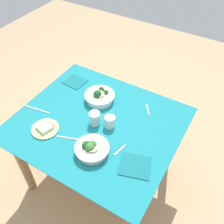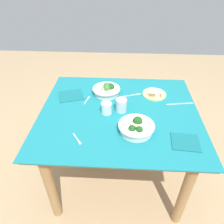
{
  "view_description": "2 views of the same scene",
  "coord_description": "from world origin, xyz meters",
  "px_view_note": "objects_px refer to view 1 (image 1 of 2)",
  "views": [
    {
      "loc": [
        -0.72,
        1.01,
        2.11
      ],
      "look_at": [
        -0.05,
        -0.12,
        0.77
      ],
      "focal_mm": 41.01,
      "sensor_mm": 36.0,
      "label": 1
    },
    {
      "loc": [
        0.01,
        -1.23,
        1.67
      ],
      "look_at": [
        -0.05,
        -0.05,
        0.77
      ],
      "focal_mm": 33.7,
      "sensor_mm": 36.0,
      "label": 2
    }
  ],
  "objects_px": {
    "broccoli_bowl_far": "(91,149)",
    "napkin_folded_lower": "(135,166)",
    "broccoli_bowl_near": "(100,97)",
    "table_knife_left": "(37,109)",
    "table_knife_right": "(70,138)",
    "water_glass_center": "(110,121)",
    "water_glass_side": "(95,118)",
    "fork_by_near_bowl": "(119,150)",
    "bread_side_plate": "(45,128)",
    "fork_by_far_bowl": "(148,109)",
    "napkin_folded_upper": "(75,82)"
  },
  "relations": [
    {
      "from": "water_glass_side",
      "to": "napkin_folded_upper",
      "type": "height_order",
      "value": "water_glass_side"
    },
    {
      "from": "broccoli_bowl_far",
      "to": "table_knife_left",
      "type": "height_order",
      "value": "broccoli_bowl_far"
    },
    {
      "from": "fork_by_far_bowl",
      "to": "napkin_folded_upper",
      "type": "relative_size",
      "value": 0.58
    },
    {
      "from": "fork_by_near_bowl",
      "to": "napkin_folded_upper",
      "type": "relative_size",
      "value": 0.66
    },
    {
      "from": "table_knife_right",
      "to": "water_glass_center",
      "type": "bearing_deg",
      "value": 34.28
    },
    {
      "from": "fork_by_far_bowl",
      "to": "table_knife_right",
      "type": "xyz_separation_m",
      "value": [
        0.34,
        0.52,
        -0.0
      ]
    },
    {
      "from": "fork_by_far_bowl",
      "to": "bread_side_plate",
      "type": "bearing_deg",
      "value": 100.6
    },
    {
      "from": "table_knife_left",
      "to": "water_glass_side",
      "type": "bearing_deg",
      "value": -175.23
    },
    {
      "from": "fork_by_far_bowl",
      "to": "table_knife_right",
      "type": "bearing_deg",
      "value": 112.28
    },
    {
      "from": "fork_by_near_bowl",
      "to": "fork_by_far_bowl",
      "type": "bearing_deg",
      "value": -167.22
    },
    {
      "from": "bread_side_plate",
      "to": "napkin_folded_lower",
      "type": "height_order",
      "value": "bread_side_plate"
    },
    {
      "from": "water_glass_side",
      "to": "fork_by_far_bowl",
      "type": "bearing_deg",
      "value": -130.07
    },
    {
      "from": "water_glass_center",
      "to": "table_knife_left",
      "type": "height_order",
      "value": "water_glass_center"
    },
    {
      "from": "table_knife_right",
      "to": "napkin_folded_lower",
      "type": "bearing_deg",
      "value": -16.09
    },
    {
      "from": "bread_side_plate",
      "to": "fork_by_near_bowl",
      "type": "xyz_separation_m",
      "value": [
        -0.54,
        -0.11,
        -0.01
      ]
    },
    {
      "from": "broccoli_bowl_far",
      "to": "bread_side_plate",
      "type": "distance_m",
      "value": 0.39
    },
    {
      "from": "fork_by_near_bowl",
      "to": "table_knife_left",
      "type": "bearing_deg",
      "value": -78.83
    },
    {
      "from": "broccoli_bowl_near",
      "to": "table_knife_left",
      "type": "height_order",
      "value": "broccoli_bowl_near"
    },
    {
      "from": "broccoli_bowl_far",
      "to": "table_knife_left",
      "type": "xyz_separation_m",
      "value": [
        0.57,
        -0.11,
        -0.03
      ]
    },
    {
      "from": "broccoli_bowl_far",
      "to": "table_knife_left",
      "type": "bearing_deg",
      "value": -11.32
    },
    {
      "from": "water_glass_center",
      "to": "water_glass_side",
      "type": "relative_size",
      "value": 0.87
    },
    {
      "from": "fork_by_far_bowl",
      "to": "napkin_folded_lower",
      "type": "relative_size",
      "value": 0.51
    },
    {
      "from": "napkin_folded_upper",
      "to": "water_glass_center",
      "type": "bearing_deg",
      "value": 151.84
    },
    {
      "from": "fork_by_far_bowl",
      "to": "fork_by_near_bowl",
      "type": "bearing_deg",
      "value": 145.48
    },
    {
      "from": "table_knife_right",
      "to": "napkin_folded_upper",
      "type": "bearing_deg",
      "value": 103.4
    },
    {
      "from": "fork_by_near_bowl",
      "to": "table_knife_right",
      "type": "relative_size",
      "value": 0.59
    },
    {
      "from": "fork_by_near_bowl",
      "to": "table_knife_right",
      "type": "height_order",
      "value": "same"
    },
    {
      "from": "bread_side_plate",
      "to": "water_glass_side",
      "type": "xyz_separation_m",
      "value": [
        -0.27,
        -0.23,
        0.04
      ]
    },
    {
      "from": "water_glass_center",
      "to": "fork_by_near_bowl",
      "type": "bearing_deg",
      "value": 136.8
    },
    {
      "from": "broccoli_bowl_far",
      "to": "napkin_folded_lower",
      "type": "xyz_separation_m",
      "value": [
        -0.29,
        -0.05,
        -0.03
      ]
    },
    {
      "from": "napkin_folded_upper",
      "to": "table_knife_right",
      "type": "bearing_deg",
      "value": 123.12
    },
    {
      "from": "broccoli_bowl_far",
      "to": "water_glass_center",
      "type": "xyz_separation_m",
      "value": [
        0.02,
        -0.26,
        0.01
      ]
    },
    {
      "from": "bread_side_plate",
      "to": "table_knife_left",
      "type": "xyz_separation_m",
      "value": [
        0.18,
        -0.12,
        -0.01
      ]
    },
    {
      "from": "table_knife_right",
      "to": "napkin_folded_upper",
      "type": "distance_m",
      "value": 0.61
    },
    {
      "from": "table_knife_left",
      "to": "napkin_folded_lower",
      "type": "relative_size",
      "value": 1.12
    },
    {
      "from": "water_glass_side",
      "to": "napkin_folded_upper",
      "type": "bearing_deg",
      "value": -37.08
    },
    {
      "from": "bread_side_plate",
      "to": "fork_by_near_bowl",
      "type": "distance_m",
      "value": 0.55
    },
    {
      "from": "table_knife_right",
      "to": "napkin_folded_upper",
      "type": "height_order",
      "value": "napkin_folded_upper"
    },
    {
      "from": "fork_by_far_bowl",
      "to": "table_knife_right",
      "type": "distance_m",
      "value": 0.62
    },
    {
      "from": "water_glass_side",
      "to": "fork_by_far_bowl",
      "type": "xyz_separation_m",
      "value": [
        -0.27,
        -0.32,
        -0.05
      ]
    },
    {
      "from": "broccoli_bowl_far",
      "to": "water_glass_side",
      "type": "bearing_deg",
      "value": -61.42
    },
    {
      "from": "bread_side_plate",
      "to": "napkin_folded_upper",
      "type": "xyz_separation_m",
      "value": [
        0.14,
        -0.53,
        -0.01
      ]
    },
    {
      "from": "table_knife_left",
      "to": "napkin_folded_lower",
      "type": "xyz_separation_m",
      "value": [
        -0.86,
        0.07,
        0.0
      ]
    },
    {
      "from": "broccoli_bowl_far",
      "to": "table_knife_left",
      "type": "distance_m",
      "value": 0.59
    },
    {
      "from": "fork_by_far_bowl",
      "to": "napkin_folded_upper",
      "type": "bearing_deg",
      "value": 56.09
    },
    {
      "from": "fork_by_near_bowl",
      "to": "table_knife_left",
      "type": "height_order",
      "value": "same"
    },
    {
      "from": "broccoli_bowl_far",
      "to": "water_glass_side",
      "type": "height_order",
      "value": "water_glass_side"
    },
    {
      "from": "broccoli_bowl_far",
      "to": "bread_side_plate",
      "type": "height_order",
      "value": "broccoli_bowl_far"
    },
    {
      "from": "broccoli_bowl_far",
      "to": "broccoli_bowl_near",
      "type": "bearing_deg",
      "value": -63.45
    },
    {
      "from": "napkin_folded_lower",
      "to": "table_knife_left",
      "type": "bearing_deg",
      "value": -4.38
    }
  ]
}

